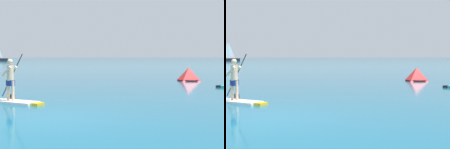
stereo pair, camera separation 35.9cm
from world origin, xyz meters
The scene contains 4 objects.
ground centered at (0.00, 0.00, 0.00)m, with size 440.00×440.00×0.00m, color #145B7A.
paddleboarder_mid_center centered at (-2.22, 3.08, 0.36)m, with size 3.04×1.75×1.95m.
race_marker_buoy centered at (6.79, 14.52, 0.41)m, with size 1.86×1.86×0.95m.
sailboat_left_horizon centered at (-35.46, 86.82, 0.79)m, with size 6.26×4.76×6.38m.
Camera 2 is at (2.66, -9.71, 1.85)m, focal length 54.05 mm.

